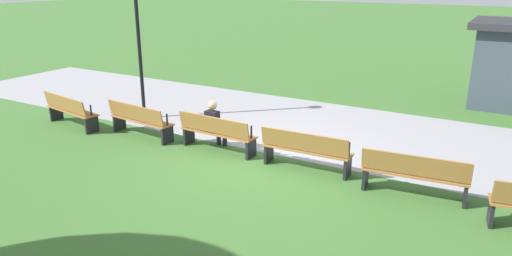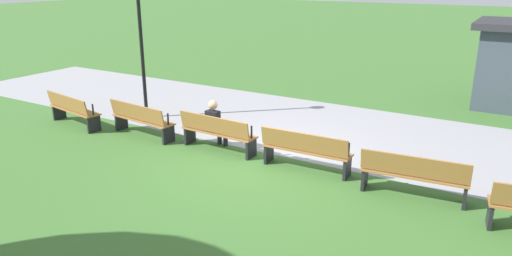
% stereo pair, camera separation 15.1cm
% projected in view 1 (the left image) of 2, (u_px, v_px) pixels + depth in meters
% --- Properties ---
extents(ground_plane, '(120.00, 120.00, 0.00)m').
position_uv_depth(ground_plane, '(261.00, 159.00, 10.65)').
color(ground_plane, '#3D6B2D').
extents(path_paving, '(25.57, 4.89, 0.01)m').
position_uv_depth(path_paving, '(311.00, 126.00, 12.97)').
color(path_paving, '#939399').
rests_on(path_paving, ground).
extents(bench_0, '(1.97, 0.78, 0.89)m').
position_uv_depth(bench_0, '(70.00, 110.00, 12.73)').
color(bench_0, '#996633').
rests_on(bench_0, ground).
extents(bench_1, '(1.96, 0.66, 0.89)m').
position_uv_depth(bench_1, '(140.00, 119.00, 11.91)').
color(bench_1, '#996633').
rests_on(bench_1, ground).
extents(bench_2, '(1.94, 0.54, 0.89)m').
position_uv_depth(bench_2, '(217.00, 132.00, 10.96)').
color(bench_2, '#996633').
rests_on(bench_2, ground).
extents(bench_3, '(1.94, 0.54, 0.89)m').
position_uv_depth(bench_3, '(306.00, 149.00, 9.89)').
color(bench_3, '#996633').
rests_on(bench_3, ground).
extents(bench_4, '(1.96, 0.66, 0.89)m').
position_uv_depth(bench_4, '(414.00, 174.00, 8.69)').
color(bench_4, '#996633').
rests_on(bench_4, ground).
extents(person_seated, '(0.33, 0.52, 1.20)m').
position_uv_depth(person_seated, '(215.00, 123.00, 11.11)').
color(person_seated, black).
rests_on(person_seated, ground).
extents(lamp_post, '(0.32, 0.32, 4.46)m').
position_uv_depth(lamp_post, '(136.00, 10.00, 12.74)').
color(lamp_post, black).
rests_on(lamp_post, ground).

